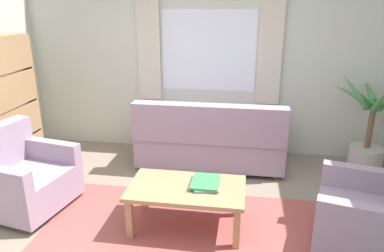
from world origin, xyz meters
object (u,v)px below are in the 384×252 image
at_px(couch, 210,140).
at_px(potted_plant, 370,131).
at_px(coffee_table, 187,192).
at_px(armchair_left, 21,177).
at_px(bookshelf, 10,114).
at_px(armchair_right, 374,217).
at_px(book_stack_on_table, 206,183).

distance_m(couch, potted_plant, 2.03).
height_order(coffee_table, potted_plant, potted_plant).
bearing_deg(coffee_table, armchair_left, 177.06).
height_order(potted_plant, bookshelf, bookshelf).
xyz_separation_m(armchair_right, book_stack_on_table, (-1.47, 0.19, 0.11)).
bearing_deg(coffee_table, couch, 86.98).
relative_size(couch, coffee_table, 1.73).
relative_size(armchair_left, book_stack_on_table, 2.75).
bearing_deg(potted_plant, book_stack_on_table, -141.14).
relative_size(coffee_table, book_stack_on_table, 3.10).
bearing_deg(bookshelf, book_stack_on_table, 71.86).
distance_m(armchair_left, bookshelf, 1.09).
distance_m(armchair_left, armchair_right, 3.43).
bearing_deg(couch, armchair_left, 35.61).
distance_m(armchair_right, coffee_table, 1.65).
bearing_deg(armchair_left, coffee_table, -82.24).
relative_size(armchair_left, coffee_table, 0.89).
bearing_deg(potted_plant, couch, -174.86).
height_order(armchair_left, bookshelf, bookshelf).
height_order(coffee_table, book_stack_on_table, book_stack_on_table).
height_order(armchair_left, potted_plant, potted_plant).
distance_m(couch, armchair_right, 2.21).
bearing_deg(coffee_table, book_stack_on_table, 18.00).
relative_size(couch, potted_plant, 1.48).
relative_size(book_stack_on_table, bookshelf, 0.21).
height_order(couch, armchair_right, couch).
bearing_deg(bookshelf, potted_plant, 98.95).
distance_m(armchair_right, potted_plant, 1.80).
distance_m(armchair_left, potted_plant, 4.15).
bearing_deg(coffee_table, armchair_right, -4.59).
relative_size(armchair_left, armchair_right, 0.97).
relative_size(potted_plant, bookshelf, 0.75).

